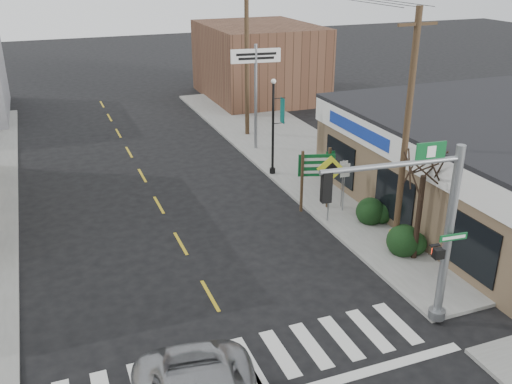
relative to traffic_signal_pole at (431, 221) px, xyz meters
name	(u,v)px	position (x,y,z in m)	size (l,w,h in m)	color
ground	(252,371)	(-5.51, -0.07, -3.61)	(140.00, 140.00, 0.00)	black
sidewalk_right	(324,171)	(3.49, 12.93, -3.54)	(6.00, 38.00, 0.13)	slate
center_line	(181,243)	(-5.51, 7.93, -3.60)	(0.12, 56.00, 0.01)	gold
crosswalk	(247,362)	(-5.51, 0.33, -3.60)	(11.00, 2.20, 0.01)	silver
thrift_store	(512,167)	(8.99, 5.93, -1.61)	(12.00, 14.00, 4.00)	brown
bldg_distant_right	(259,61)	(6.49, 29.93, -0.81)	(8.00, 10.00, 5.60)	brown
traffic_signal_pole	(431,221)	(0.00, 0.00, 0.00)	(4.61, 0.37, 5.83)	gray
guide_sign	(316,171)	(0.79, 8.68, -1.67)	(1.60, 0.13, 2.79)	#44321F
fire_hydrant	(391,236)	(2.11, 4.69, -3.14)	(0.20, 0.20, 0.63)	gold
ped_crossing_sign	(330,177)	(0.79, 7.44, -1.49)	(1.14, 0.08, 2.93)	gray
lamp_post	(274,120)	(0.85, 13.51, -0.63)	(0.64, 0.50, 4.89)	black
dance_center_sign	(256,70)	(1.47, 17.64, 1.06)	(2.79, 0.18, 5.94)	gray
bare_tree	(425,160)	(2.32, 3.46, 0.39)	(2.46, 2.46, 4.91)	black
shrub_front	(403,241)	(2.15, 3.95, -3.00)	(1.28, 1.28, 0.96)	black
shrub_back	(370,212)	(2.42, 6.74, -3.03)	(1.21, 1.21, 0.90)	black
utility_pole_near	(406,135)	(1.99, 4.28, 1.11)	(1.56, 0.23, 8.96)	#402E1A
utility_pole_far	(247,49)	(1.99, 20.46, 1.75)	(1.77, 0.27, 10.20)	#3C2B1A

